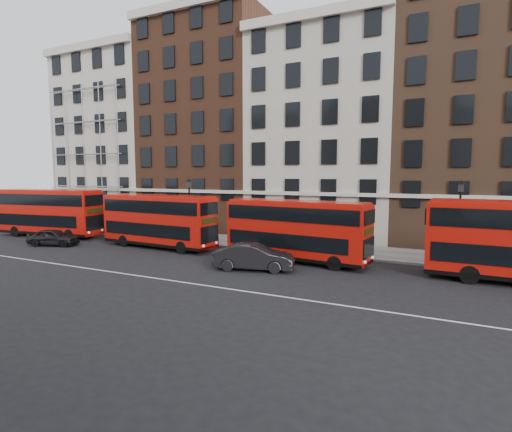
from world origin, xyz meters
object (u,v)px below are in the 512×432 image
at_px(car_front, 254,257).
at_px(bus_b, 158,220).
at_px(bus_a, 49,211).
at_px(bus_c, 296,229).
at_px(car_rear, 54,237).

bearing_deg(car_front, bus_b, 56.93).
distance_m(bus_a, bus_b, 12.97).
distance_m(bus_c, car_front, 3.89).
height_order(bus_b, car_front, bus_b).
xyz_separation_m(bus_c, car_front, (-1.46, -3.32, -1.39)).
relative_size(bus_a, bus_c, 1.08).
bearing_deg(bus_c, bus_b, -173.91).
bearing_deg(bus_a, bus_b, -7.17).
height_order(bus_a, bus_b, bus_a).
xyz_separation_m(bus_b, bus_c, (11.57, 0.00, -0.05)).
distance_m(bus_c, car_rear, 20.21).
xyz_separation_m(bus_a, car_front, (23.08, -3.32, -1.56)).
relative_size(bus_b, car_rear, 2.49).
xyz_separation_m(bus_c, car_rear, (-19.92, -3.09, -1.50)).
height_order(bus_c, car_front, bus_c).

